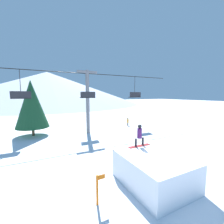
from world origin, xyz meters
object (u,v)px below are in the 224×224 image
at_px(distant_skier, 128,121).
at_px(snow_ramp, 154,170).
at_px(snowboarder, 140,135).
at_px(pine_tree_near, 32,104).
at_px(trail_marker, 98,189).

bearing_deg(distant_skier, snow_ramp, -117.72).
distance_m(snowboarder, pine_tree_near, 13.37).
bearing_deg(distant_skier, pine_tree_near, 178.42).
distance_m(snow_ramp, distant_skier, 14.77).
xyz_separation_m(snowboarder, trail_marker, (-3.42, -1.65, -1.49)).
relative_size(snowboarder, distant_skier, 1.24).
bearing_deg(distant_skier, snowboarder, -119.95).
bearing_deg(trail_marker, pine_tree_near, 100.93).
bearing_deg(pine_tree_near, snow_ramp, -66.70).
xyz_separation_m(snow_ramp, distant_skier, (6.87, 13.08, -0.10)).
distance_m(snowboarder, trail_marker, 4.08).
relative_size(snow_ramp, distant_skier, 2.98).
bearing_deg(snowboarder, snow_ramp, -98.90).
height_order(snowboarder, trail_marker, snowboarder).
xyz_separation_m(snow_ramp, snowboarder, (0.25, 1.58, 1.45)).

